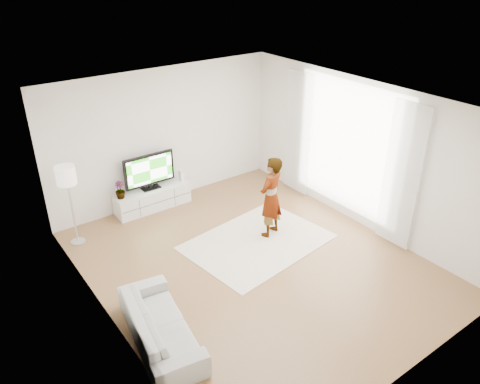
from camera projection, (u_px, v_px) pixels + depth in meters
floor at (253, 263)px, 8.03m from camera, size 6.00×6.00×0.00m
ceiling at (256, 105)px, 6.74m from camera, size 6.00×6.00×0.00m
wall_left at (103, 243)px, 6.07m from camera, size 0.02×6.00×2.80m
wall_right at (360, 154)px, 8.69m from camera, size 0.02×6.00×2.80m
wall_back at (164, 136)px, 9.53m from camera, size 5.00×0.02×2.80m
wall_front at (418, 290)px, 5.24m from camera, size 5.00×0.02×2.80m
window at (348, 147)px, 8.88m from camera, size 0.01×2.60×2.50m
curtain_near at (402, 177)px, 7.95m from camera, size 0.04×0.70×2.60m
curtain_far at (298, 134)px, 9.81m from camera, size 0.04×0.70×2.60m
media_console at (153, 198)px, 9.65m from camera, size 1.57×0.45×0.44m
television at (149, 170)px, 9.38m from camera, size 1.07×0.21×0.74m
game_console at (181, 175)px, 9.86m from camera, size 0.06×0.16×0.22m
potted_plant at (120, 190)px, 9.11m from camera, size 0.24×0.24×0.35m
rug at (257, 242)px, 8.60m from camera, size 2.71×2.10×0.01m
player at (271, 197)px, 8.49m from camera, size 0.66×0.54×1.55m
sofa at (160, 325)px, 6.34m from camera, size 1.01×1.93×0.54m
floor_lamp at (66, 179)px, 8.02m from camera, size 0.34×0.34×1.52m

